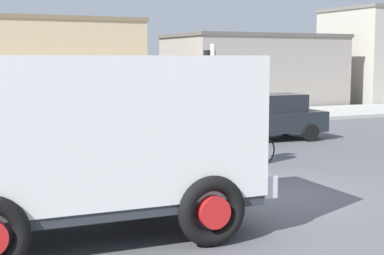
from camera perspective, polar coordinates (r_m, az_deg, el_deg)
ground_plane at (r=12.41m, az=7.92°, el=-6.60°), size 120.00×120.00×0.00m
sidewalk_far at (r=25.20m, az=-9.52°, el=0.39°), size 80.00×5.00×0.16m
truck_foreground at (r=9.45m, az=-10.07°, el=-0.58°), size 5.49×2.96×2.90m
cyclist at (r=15.61m, az=6.01°, el=-0.59°), size 1.67×0.64×1.72m
traffic_light_pole at (r=14.57m, az=1.89°, el=3.67°), size 0.24×0.43×3.20m
car_red_near at (r=18.48m, az=-2.06°, el=0.45°), size 4.16×2.19×1.60m
car_white_mid at (r=20.56m, az=7.38°, el=1.05°), size 4.09×2.05×1.60m
car_far_side at (r=18.83m, az=-15.10°, el=0.34°), size 4.21×2.33×1.60m
building_mid_block at (r=30.22m, az=-13.91°, el=5.75°), size 8.88×5.35×4.79m
building_corner_right at (r=34.81m, az=5.99°, el=5.54°), size 9.72×6.09×4.20m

